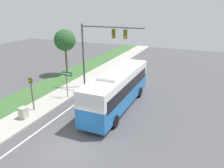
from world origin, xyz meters
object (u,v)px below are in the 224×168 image
at_px(pedestrian_signal, 31,89).
at_px(street_sign, 67,80).
at_px(signal_gantry, 99,45).
at_px(utility_cabinet, 23,113).
at_px(bus, 118,87).

relative_size(pedestrian_signal, street_sign, 1.08).
relative_size(signal_gantry, pedestrian_signal, 2.31).
distance_m(pedestrian_signal, street_sign, 3.84).
xyz_separation_m(street_sign, utility_cabinet, (-0.89, -5.27, -1.41)).
height_order(bus, utility_cabinet, bus).
bearing_deg(bus, street_sign, -179.94).
xyz_separation_m(bus, pedestrian_signal, (-6.83, -3.63, 0.11)).
xyz_separation_m(signal_gantry, street_sign, (-2.03, -3.39, -3.21)).
bearing_deg(bus, utility_cabinet, -140.67).
bearing_deg(pedestrian_signal, utility_cabinet, -76.62).
bearing_deg(street_sign, pedestrian_signal, -109.48).
bearing_deg(signal_gantry, bus, -43.89).
bearing_deg(pedestrian_signal, bus, 27.97).
bearing_deg(utility_cabinet, pedestrian_signal, 103.38).
xyz_separation_m(bus, utility_cabinet, (-6.44, -5.27, -1.43)).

